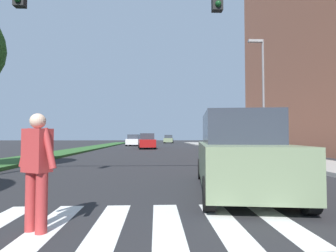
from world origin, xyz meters
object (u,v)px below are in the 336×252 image
sedan_far_horizon (169,139)px  traffic_light_gantry (19,19)px  sedan_midblock (147,142)px  street_lamp_right (262,86)px  pedestrian_performer (37,166)px  sedan_distant (134,141)px  suv_crossing (239,153)px

sedan_far_horizon → traffic_light_gantry: bearing=-97.2°
sedan_midblock → street_lamp_right: bearing=-58.7°
traffic_light_gantry → sedan_midblock: size_ratio=2.06×
sedan_midblock → pedestrian_performer: bearing=-91.4°
street_lamp_right → sedan_midblock: 15.60m
sedan_distant → sedan_far_horizon: sedan_far_horizon is taller
street_lamp_right → sedan_far_horizon: bearing=96.3°
traffic_light_gantry → street_lamp_right: bearing=43.4°
street_lamp_right → sedan_distant: 24.70m
sedan_far_horizon → sedan_midblock: bearing=-98.2°
traffic_light_gantry → sedan_distant: bearing=89.6°
sedan_midblock → sedan_far_horizon: size_ratio=0.99×
suv_crossing → sedan_distant: size_ratio=1.16×
traffic_light_gantry → pedestrian_performer: traffic_light_gantry is taller
suv_crossing → sedan_distant: suv_crossing is taller
suv_crossing → sedan_midblock: bearing=97.8°
traffic_light_gantry → pedestrian_performer: size_ratio=5.59×
sedan_distant → street_lamp_right: bearing=-65.6°
street_lamp_right → sedan_midblock: bearing=121.3°
traffic_light_gantry → sedan_distant: size_ratio=2.27×
traffic_light_gantry → pedestrian_performer: bearing=-58.4°
pedestrian_performer → sedan_far_horizon: size_ratio=0.36×
traffic_light_gantry → pedestrian_performer: 4.89m
street_lamp_right → pedestrian_performer: 15.73m
street_lamp_right → sedan_far_horizon: size_ratio=1.61×
pedestrian_performer → sedan_distant: bearing=92.6°
sedan_distant → pedestrian_performer: bearing=-87.4°
street_lamp_right → suv_crossing: (-4.73, -10.02, -3.66)m
sedan_far_horizon → pedestrian_performer: bearing=-94.8°
suv_crossing → sedan_distant: bearing=99.5°
traffic_light_gantry → street_lamp_right: (10.34, 9.76, 0.21)m
traffic_light_gantry → street_lamp_right: 14.22m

